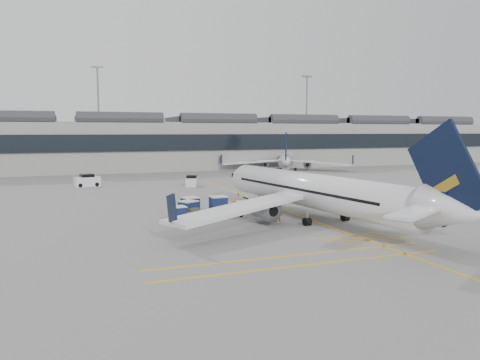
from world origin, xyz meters
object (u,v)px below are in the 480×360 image
object	(u,v)px
ramp_agent_a	(234,209)
ramp_agent_b	(276,211)
baggage_cart_a	(190,205)
belt_loader	(250,210)
airliner_main	(316,192)
pushback_tug	(192,215)

from	to	relation	value
ramp_agent_a	ramp_agent_b	world-z (taller)	ramp_agent_b
baggage_cart_a	belt_loader	bearing A→B (deg)	-36.85
airliner_main	ramp_agent_a	world-z (taller)	airliner_main
belt_loader	ramp_agent_a	xyz separation A→B (m)	(-2.12, -0.91, 0.34)
belt_loader	baggage_cart_a	distance (m)	6.51
ramp_agent_b	belt_loader	bearing A→B (deg)	-76.80
baggage_cart_a	ramp_agent_b	xyz separation A→B (m)	(7.11, -6.73, -0.01)
baggage_cart_a	ramp_agent_a	distance (m)	5.19
airliner_main	ramp_agent_a	distance (m)	8.64
belt_loader	ramp_agent_a	bearing A→B (deg)	-157.23
airliner_main	ramp_agent_a	bearing A→B (deg)	142.44
belt_loader	ramp_agent_b	distance (m)	4.32
airliner_main	ramp_agent_a	size ratio (longest dim) A/B	20.33
ramp_agent_a	ramp_agent_b	size ratio (longest dim) A/B	0.91
baggage_cart_a	ramp_agent_b	distance (m)	9.79
belt_loader	ramp_agent_b	xyz separation A→B (m)	(1.16, -4.14, 0.43)
airliner_main	pushback_tug	bearing A→B (deg)	151.48
airliner_main	belt_loader	bearing A→B (deg)	127.74
belt_loader	ramp_agent_b	bearing A→B (deg)	-74.82
ramp_agent_b	pushback_tug	bearing A→B (deg)	-26.84
pushback_tug	ramp_agent_b	bearing A→B (deg)	-45.92
belt_loader	pushback_tug	world-z (taller)	belt_loader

